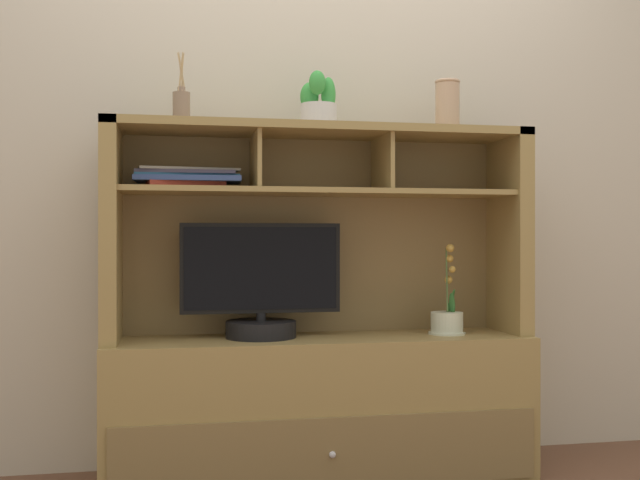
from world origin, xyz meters
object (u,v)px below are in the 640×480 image
potted_succulent (318,108)px  potted_orchid (447,319)px  diffuser_bottle (181,107)px  tv_monitor (261,292)px  ceramic_vase (447,106)px  magazine_stack_left (187,178)px  media_console (320,370)px

potted_succulent → potted_orchid: bearing=-6.6°
diffuser_bottle → potted_succulent: (0.52, 0.02, 0.02)m
tv_monitor → ceramic_vase: (0.74, 0.01, 0.73)m
tv_monitor → diffuser_bottle: 0.75m
potted_orchid → magazine_stack_left: 1.13m
media_console → diffuser_bottle: bearing=179.3°
media_console → magazine_stack_left: 0.88m
potted_succulent → tv_monitor: bearing=-174.3°
media_console → potted_succulent: potted_succulent is taller
potted_orchid → ceramic_vase: size_ratio=1.72×
media_console → potted_succulent: (-0.00, 0.02, 1.00)m
ceramic_vase → potted_succulent: bearing=179.0°
potted_orchid → ceramic_vase: ceramic_vase is taller
tv_monitor → potted_orchid: bearing=-2.8°
magazine_stack_left → diffuser_bottle: (-0.02, 0.01, 0.26)m
diffuser_bottle → potted_succulent: diffuser_bottle is taller
media_console → tv_monitor: 0.37m
media_console → diffuser_bottle: 1.11m
media_console → potted_orchid: bearing=-4.0°
potted_orchid → potted_succulent: size_ratio=1.65×
potted_orchid → media_console: bearing=176.0°
media_console → ceramic_vase: bearing=1.6°
diffuser_bottle → tv_monitor: bearing=-1.1°
magazine_stack_left → ceramic_vase: ceramic_vase is taller
ceramic_vase → media_console: bearing=-178.4°
tv_monitor → potted_succulent: (0.22, 0.02, 0.70)m
tv_monitor → ceramic_vase: ceramic_vase is taller
potted_orchid → potted_succulent: bearing=173.4°
media_console → magazine_stack_left: size_ratio=4.06×
media_console → potted_succulent: bearing=94.7°
potted_succulent → ceramic_vase: bearing=-1.0°
diffuser_bottle → potted_succulent: bearing=1.8°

